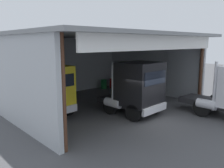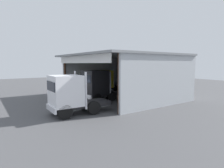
{
  "view_description": "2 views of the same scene",
  "coord_description": "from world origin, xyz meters",
  "px_view_note": "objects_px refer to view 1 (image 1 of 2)",
  "views": [
    {
      "loc": [
        -10.91,
        -8.02,
        4.62
      ],
      "look_at": [
        0.0,
        3.63,
        1.76
      ],
      "focal_mm": 37.14,
      "sensor_mm": 36.0,
      "label": 1
    },
    {
      "loc": [
        18.19,
        -9.03,
        4.17
      ],
      "look_at": [
        0.0,
        3.63,
        1.76
      ],
      "focal_mm": 30.15,
      "sensor_mm": 36.0,
      "label": 2
    }
  ],
  "objects_px": {
    "truck_black_yard_outside": "(137,87)",
    "oil_drum": "(104,84)",
    "tool_cart": "(115,83)",
    "truck_yellow_center_left_bay": "(45,90)"
  },
  "relations": [
    {
      "from": "oil_drum",
      "to": "truck_yellow_center_left_bay",
      "type": "bearing_deg",
      "value": -153.16
    },
    {
      "from": "truck_black_yard_outside",
      "to": "tool_cart",
      "type": "distance_m",
      "value": 9.15
    },
    {
      "from": "truck_yellow_center_left_bay",
      "to": "truck_black_yard_outside",
      "type": "xyz_separation_m",
      "value": [
        4.46,
        -3.61,
        0.08
      ]
    },
    {
      "from": "oil_drum",
      "to": "tool_cart",
      "type": "bearing_deg",
      "value": -28.06
    },
    {
      "from": "oil_drum",
      "to": "tool_cart",
      "type": "distance_m",
      "value": 1.15
    },
    {
      "from": "truck_yellow_center_left_bay",
      "to": "truck_black_yard_outside",
      "type": "height_order",
      "value": "truck_black_yard_outside"
    },
    {
      "from": "truck_yellow_center_left_bay",
      "to": "truck_black_yard_outside",
      "type": "distance_m",
      "value": 5.74
    },
    {
      "from": "truck_black_yard_outside",
      "to": "oil_drum",
      "type": "height_order",
      "value": "truck_black_yard_outside"
    },
    {
      "from": "oil_drum",
      "to": "truck_black_yard_outside",
      "type": "bearing_deg",
      "value": -117.54
    },
    {
      "from": "tool_cart",
      "to": "truck_black_yard_outside",
      "type": "bearing_deg",
      "value": -124.85
    }
  ]
}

